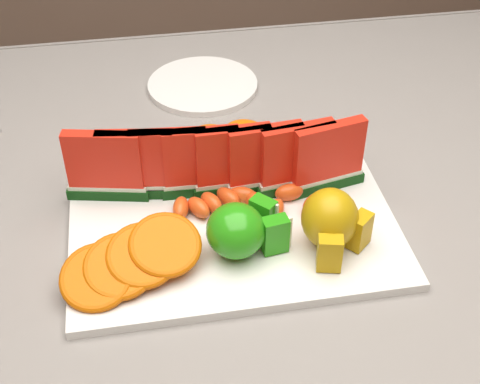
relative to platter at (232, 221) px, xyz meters
The scene contains 10 objects.
table 0.13m from the platter, 156.89° to the left, with size 1.40×0.90×0.75m.
tablecloth 0.08m from the platter, 156.89° to the left, with size 1.53×1.03×0.20m.
platter is the anchor object (origin of this frame).
apple_cluster 0.07m from the platter, 88.21° to the right, with size 0.11×0.09×0.06m.
pear_cluster 0.13m from the platter, 33.19° to the right, with size 0.09×0.09×0.08m.
side_plate 0.34m from the platter, 88.87° to the left, with size 0.20×0.20×0.01m.
watermelon_row 0.07m from the platter, 100.57° to the left, with size 0.39×0.07×0.10m.
orange_fan_front 0.15m from the platter, 148.10° to the right, with size 0.18×0.12×0.05m.
orange_fan_back 0.14m from the platter, 103.15° to the left, with size 0.23×0.09×0.04m.
tangerine_segments 0.03m from the platter, 33.94° to the left, with size 0.20×0.08×0.02m.
Camera 1 is at (-0.04, -0.64, 1.32)m, focal length 50.00 mm.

